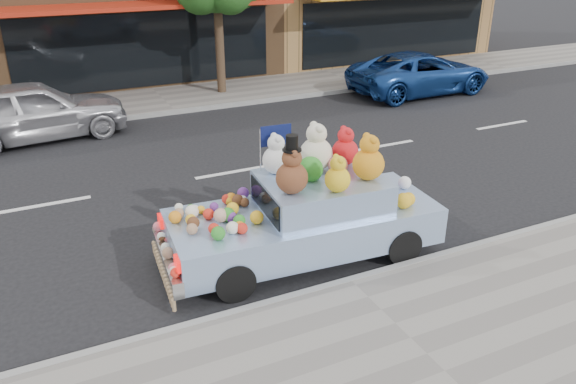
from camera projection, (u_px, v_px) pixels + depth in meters
ground at (234, 172)px, 12.60m from camera, size 120.00×120.00×0.00m
near_sidewalk at (410, 341)px, 7.24m from camera, size 60.00×3.00×0.12m
far_sidewalk at (163, 100)px, 17.92m from camera, size 60.00×3.00×0.12m
near_kerb at (350, 282)px, 8.47m from camera, size 60.00×0.12×0.13m
far_kerb at (175, 112)px, 16.68m from camera, size 60.00×0.12×0.13m
car_silver at (33, 111)px, 14.29m from camera, size 4.74×2.32×1.56m
car_blue at (420, 73)px, 18.68m from camera, size 4.95×2.36×1.36m
art_car at (306, 212)px, 9.00m from camera, size 4.60×2.06×2.25m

